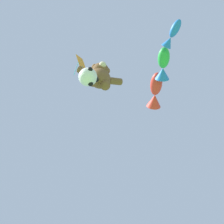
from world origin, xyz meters
TOP-DOWN VIEW (x-y plane):
  - teddy_bear_kite at (-1.42, 5.11)m, footprint 2.41×1.06m
  - soccer_ball_kite at (-2.02, 4.83)m, footprint 0.95×0.95m
  - fish_kite_crimson at (2.35, 5.95)m, footprint 1.44×2.44m
  - fish_kite_emerald at (2.01, 4.10)m, footprint 1.34×2.04m
  - fish_kite_cobalt at (1.64, 2.31)m, footprint 0.60×1.55m
  - diamond_kite at (-2.61, 6.20)m, footprint 0.96×0.87m

SIDE VIEW (x-z plane):
  - soccer_ball_kite at x=-2.02m, z-range 11.09..11.97m
  - teddy_bear_kite at x=-1.42m, z-range 11.58..14.02m
  - fish_kite_cobalt at x=1.64m, z-range 13.97..14.52m
  - fish_kite_emerald at x=2.01m, z-range 14.23..15.07m
  - fish_kite_crimson at x=2.35m, z-range 14.54..15.45m
  - diamond_kite at x=-2.61m, z-range 15.23..18.30m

